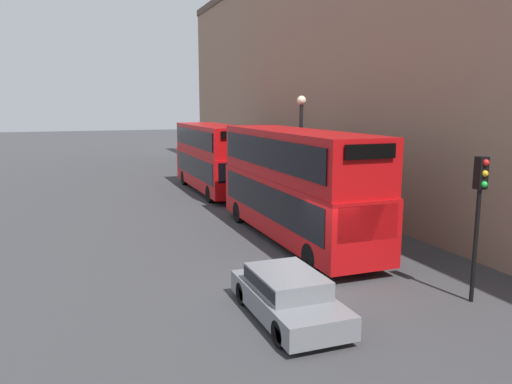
# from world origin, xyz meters

# --- Properties ---
(ground_plane) EXTENTS (200.00, 200.00, 0.00)m
(ground_plane) POSITION_xyz_m (0.00, 0.00, 0.00)
(ground_plane) COLOR #38383A
(building_facade) EXTENTS (1.10, 80.00, 15.31)m
(building_facade) POSITION_xyz_m (7.00, 0.00, 7.96)
(building_facade) COLOR #93705B
(building_facade) RESTS_ON ground
(bus_leading) EXTENTS (2.59, 10.89, 4.57)m
(bus_leading) POSITION_xyz_m (1.60, 4.83, 2.51)
(bus_leading) COLOR #B20C0F
(bus_leading) RESTS_ON ground
(bus_second_in_queue) EXTENTS (2.59, 10.06, 4.31)m
(bus_second_in_queue) POSITION_xyz_m (1.60, 17.36, 2.38)
(bus_second_in_queue) COLOR #B20C0F
(bus_second_in_queue) RESTS_ON ground
(car_dark_sedan) EXTENTS (1.82, 4.20, 1.25)m
(car_dark_sedan) POSITION_xyz_m (-1.80, -2.12, 0.67)
(car_dark_sedan) COLOR slate
(car_dark_sedan) RESTS_ON ground
(traffic_light) EXTENTS (0.30, 0.36, 4.19)m
(traffic_light) POSITION_xyz_m (3.62, -2.95, 3.00)
(traffic_light) COLOR black
(traffic_light) RESTS_ON ground
(street_lamp) EXTENTS (0.44, 0.44, 6.01)m
(street_lamp) POSITION_xyz_m (3.61, 8.50, 3.75)
(street_lamp) COLOR black
(street_lamp) RESTS_ON ground
(pedestrian) EXTENTS (0.36, 0.36, 1.85)m
(pedestrian) POSITION_xyz_m (3.60, 4.00, 0.86)
(pedestrian) COLOR maroon
(pedestrian) RESTS_ON ground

